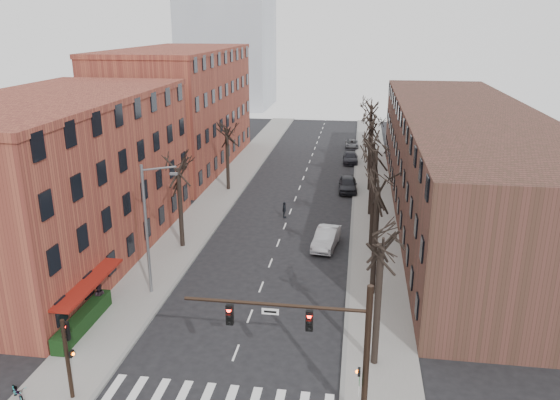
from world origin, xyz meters
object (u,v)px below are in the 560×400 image
at_px(silver_sedan, 326,238).
at_px(bicycle, 18,393).
at_px(parked_car_mid, 350,158).
at_px(parked_car_near, 348,184).

relative_size(silver_sedan, bicycle, 2.90).
distance_m(parked_car_mid, bicycle, 51.96).
height_order(parked_car_near, parked_car_mid, parked_car_near).
xyz_separation_m(parked_car_near, bicycle, (-14.72, -37.05, -0.24)).
bearing_deg(bicycle, silver_sedan, 7.26).
height_order(parked_car_near, bicycle, parked_car_near).
bearing_deg(bicycle, parked_car_mid, 22.93).
relative_size(silver_sedan, parked_car_near, 0.99).
height_order(parked_car_mid, bicycle, parked_car_mid).
bearing_deg(parked_car_near, parked_car_mid, 87.36).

